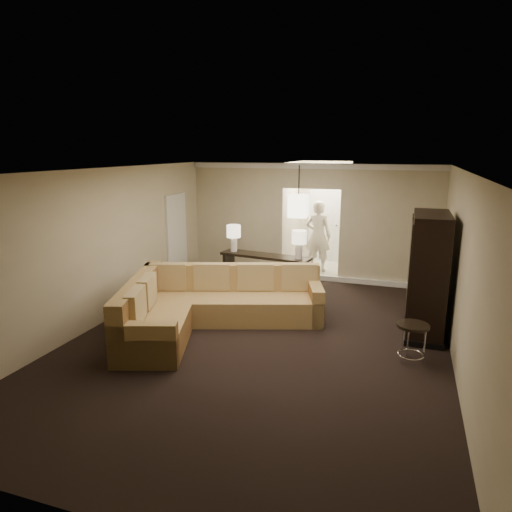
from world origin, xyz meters
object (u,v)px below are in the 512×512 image
(console_table, at_px, (265,269))
(armoire, at_px, (427,277))
(sectional_sofa, at_px, (208,305))
(coffee_table, at_px, (231,306))
(drink_table, at_px, (412,335))
(person, at_px, (318,232))

(console_table, relative_size, armoire, 1.02)
(sectional_sofa, xyz_separation_m, console_table, (0.30, 2.47, 0.08))
(armoire, bearing_deg, coffee_table, -175.11)
(drink_table, bearing_deg, coffee_table, 163.71)
(console_table, xyz_separation_m, drink_table, (3.17, -2.77, -0.06))
(console_table, xyz_separation_m, person, (0.81, 2.01, 0.54))
(coffee_table, bearing_deg, armoire, 4.89)
(sectional_sofa, xyz_separation_m, person, (1.10, 4.49, 0.62))
(sectional_sofa, distance_m, drink_table, 3.48)
(coffee_table, distance_m, console_table, 1.84)
(sectional_sofa, distance_m, console_table, 2.49)
(armoire, height_order, person, armoire)
(console_table, bearing_deg, armoire, -16.11)
(console_table, bearing_deg, coffee_table, -85.33)
(drink_table, height_order, person, person)
(console_table, bearing_deg, sectional_sofa, -88.69)
(coffee_table, xyz_separation_m, armoire, (3.47, 0.30, 0.80))
(drink_table, xyz_separation_m, person, (-2.36, 4.78, 0.60))
(console_table, bearing_deg, drink_table, -32.99)
(sectional_sofa, relative_size, coffee_table, 3.22)
(coffee_table, relative_size, console_table, 0.51)
(sectional_sofa, bearing_deg, coffee_table, 56.10)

